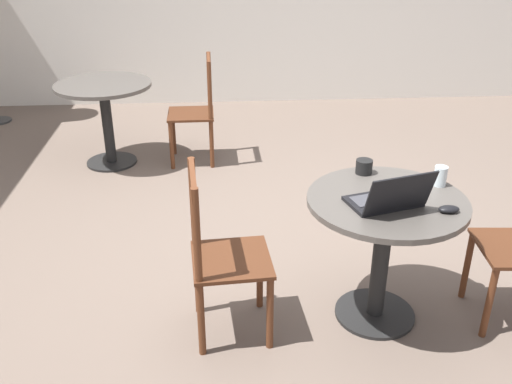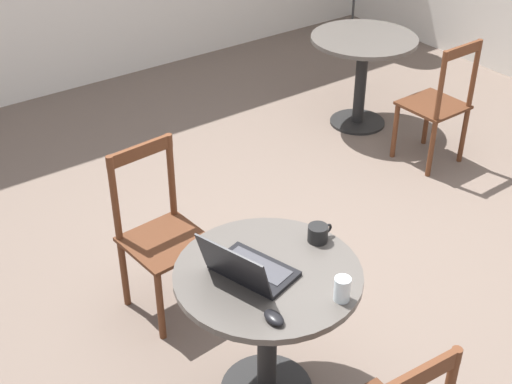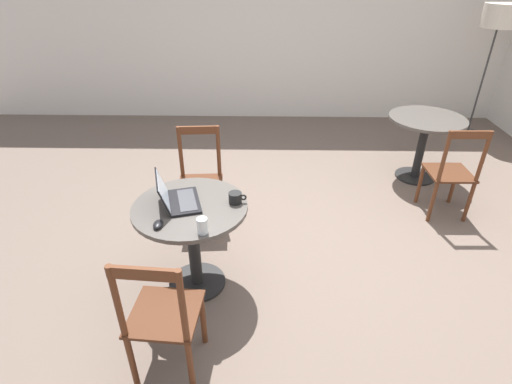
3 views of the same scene
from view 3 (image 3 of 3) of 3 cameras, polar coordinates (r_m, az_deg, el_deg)
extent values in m
plane|color=#66564C|center=(3.53, 4.99, -7.38)|extent=(16.00, 16.00, 0.00)
cube|color=silver|center=(6.06, 3.82, 22.89)|extent=(9.40, 0.06, 2.70)
cylinder|color=black|center=(3.18, -8.36, -12.59)|extent=(0.43, 0.43, 0.02)
cylinder|color=black|center=(2.96, -8.86, -7.80)|extent=(0.09, 0.09, 0.66)
cylinder|color=#4C4742|center=(2.76, -9.42, -2.18)|extent=(0.79, 0.79, 0.03)
cylinder|color=black|center=(4.89, 21.69, 2.14)|extent=(0.43, 0.43, 0.02)
cylinder|color=black|center=(4.75, 22.47, 5.73)|extent=(0.09, 0.09, 0.66)
cylinder|color=#4C4742|center=(4.63, 23.32, 9.59)|extent=(0.79, 0.79, 0.03)
cylinder|color=#562D19|center=(2.73, -14.78, -16.65)|extent=(0.04, 0.04, 0.42)
cylinder|color=#562D19|center=(2.65, -7.58, -17.55)|extent=(0.04, 0.04, 0.42)
cylinder|color=#562D19|center=(2.54, -17.31, -22.10)|extent=(0.04, 0.04, 0.42)
cylinder|color=#562D19|center=(2.45, -9.34, -23.36)|extent=(0.04, 0.04, 0.42)
cube|color=#492715|center=(2.42, -12.85, -16.54)|extent=(0.41, 0.41, 0.02)
cylinder|color=#562D19|center=(2.19, -19.23, -14.61)|extent=(0.04, 0.04, 0.48)
cylinder|color=#562D19|center=(2.09, -10.44, -15.81)|extent=(0.04, 0.04, 0.48)
cube|color=#562D19|center=(2.00, -15.73, -11.17)|extent=(0.37, 0.05, 0.07)
cylinder|color=#562D19|center=(3.52, -5.16, -3.38)|extent=(0.04, 0.04, 0.42)
cylinder|color=#562D19|center=(3.55, -10.60, -3.50)|extent=(0.04, 0.04, 0.42)
cylinder|color=#562D19|center=(3.80, -5.04, -0.54)|extent=(0.04, 0.04, 0.42)
cylinder|color=#562D19|center=(3.83, -10.07, -0.67)|extent=(0.04, 0.04, 0.42)
cube|color=#492715|center=(3.56, -7.96, 0.99)|extent=(0.41, 0.41, 0.02)
cylinder|color=#562D19|center=(3.58, -5.38, 5.85)|extent=(0.04, 0.04, 0.48)
cylinder|color=#562D19|center=(3.61, -10.74, 5.65)|extent=(0.04, 0.04, 0.48)
cube|color=#562D19|center=(3.51, -8.31, 8.75)|extent=(0.37, 0.05, 0.07)
cylinder|color=#562D19|center=(4.30, 22.35, 1.04)|extent=(0.04, 0.04, 0.42)
cylinder|color=#562D19|center=(4.44, 26.38, 1.00)|extent=(0.04, 0.04, 0.42)
cylinder|color=#562D19|center=(4.03, 23.89, -1.33)|extent=(0.04, 0.04, 0.42)
cylinder|color=#562D19|center=(4.18, 28.11, -1.30)|extent=(0.04, 0.04, 0.42)
cube|color=#492715|center=(4.14, 25.85, 2.48)|extent=(0.39, 0.39, 0.02)
cylinder|color=#562D19|center=(3.83, 25.34, 4.59)|extent=(0.04, 0.04, 0.48)
cylinder|color=#562D19|center=(3.98, 29.74, 4.40)|extent=(0.04, 0.04, 0.48)
cube|color=#562D19|center=(3.83, 28.30, 7.21)|extent=(0.37, 0.03, 0.07)
cylinder|color=#333333|center=(6.49, 27.97, 7.65)|extent=(0.26, 0.26, 0.02)
cylinder|color=#333333|center=(6.29, 29.54, 13.46)|extent=(0.02, 0.02, 1.40)
cylinder|color=beige|center=(6.15, 31.62, 20.70)|extent=(0.44, 0.44, 0.28)
cube|color=black|center=(2.78, -10.22, -1.34)|extent=(0.29, 0.38, 0.02)
cube|color=#38383D|center=(2.78, -9.83, -1.10)|extent=(0.19, 0.31, 0.00)
cube|color=black|center=(2.73, -13.19, 0.18)|extent=(0.16, 0.35, 0.20)
cube|color=silver|center=(2.73, -13.10, 0.22)|extent=(0.14, 0.32, 0.18)
ellipsoid|color=black|center=(2.58, -13.82, -4.51)|extent=(0.06, 0.10, 0.03)
cylinder|color=black|center=(2.73, -3.00, -0.83)|extent=(0.09, 0.09, 0.08)
torus|color=black|center=(2.72, -1.81, -0.77)|extent=(0.05, 0.01, 0.05)
cylinder|color=silver|center=(2.45, -7.68, -4.80)|extent=(0.07, 0.07, 0.10)
camera|label=1|loc=(4.27, -45.65, 19.65)|focal=40.00mm
camera|label=2|loc=(1.99, -83.58, 17.39)|focal=50.00mm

